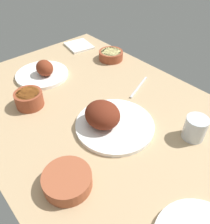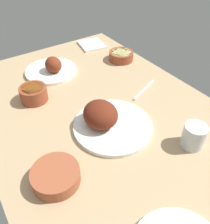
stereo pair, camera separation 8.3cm
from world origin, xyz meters
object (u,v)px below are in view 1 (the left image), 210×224
at_px(plate_center_main, 108,120).
at_px(bowl_onions, 67,180).
at_px(bowl_potatoes, 111,55).
at_px(folded_napkin, 79,46).
at_px(fork_loose, 139,87).
at_px(bowl_soup, 29,99).
at_px(plate_far_side, 43,72).
at_px(water_tumbler, 195,128).

height_order(plate_center_main, bowl_onions, plate_center_main).
bearing_deg(bowl_onions, bowl_potatoes, 128.41).
relative_size(folded_napkin, fork_loose, 0.82).
xyz_separation_m(bowl_soup, bowl_onions, (0.42, -0.10, -0.01)).
relative_size(plate_center_main, folded_napkin, 1.96).
distance_m(bowl_onions, folded_napkin, 0.94).
distance_m(bowl_onions, bowl_potatoes, 0.79).
relative_size(plate_center_main, bowl_onions, 2.03).
bearing_deg(bowl_potatoes, bowl_onions, -51.59).
bearing_deg(folded_napkin, bowl_soup, -56.92).
bearing_deg(folded_napkin, plate_center_main, -27.30).
xyz_separation_m(bowl_soup, folded_napkin, (-0.32, 0.49, -0.03)).
bearing_deg(bowl_onions, folded_napkin, 141.65).
height_order(plate_far_side, folded_napkin, plate_far_side).
bearing_deg(plate_center_main, bowl_onions, -67.43).
bearing_deg(bowl_soup, folded_napkin, 123.08).
xyz_separation_m(plate_far_side, fork_loose, (0.38, 0.28, -0.02)).
relative_size(bowl_potatoes, folded_napkin, 0.86).
xyz_separation_m(plate_center_main, bowl_onions, (0.11, -0.26, -0.01)).
relative_size(bowl_soup, folded_napkin, 0.75).
xyz_separation_m(plate_far_side, bowl_potatoes, (0.09, 0.37, 0.00)).
height_order(water_tumbler, fork_loose, water_tumbler).
distance_m(plate_far_side, folded_napkin, 0.36).
bearing_deg(plate_far_side, plate_center_main, 0.69).
bearing_deg(bowl_soup, plate_far_side, 136.26).
distance_m(bowl_soup, water_tumbler, 0.66).
relative_size(plate_center_main, bowl_soup, 2.61).
height_order(folded_napkin, fork_loose, folded_napkin).
bearing_deg(bowl_onions, plate_center_main, 112.57).
bearing_deg(water_tumbler, bowl_onions, -106.56).
relative_size(bowl_onions, bowl_potatoes, 1.13).
bearing_deg(plate_far_side, water_tumbler, 15.64).
distance_m(plate_far_side, bowl_onions, 0.63).
relative_size(plate_far_side, water_tumbler, 2.93).
bearing_deg(bowl_potatoes, fork_loose, -16.63).
bearing_deg(plate_center_main, water_tumbler, 38.89).
height_order(plate_far_side, bowl_onions, plate_far_side).
distance_m(plate_far_side, bowl_soup, 0.23).
height_order(plate_center_main, folded_napkin, plate_center_main).
distance_m(folded_napkin, fork_loose, 0.53).
height_order(bowl_soup, fork_loose, bowl_soup).
distance_m(plate_far_side, plate_center_main, 0.48).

